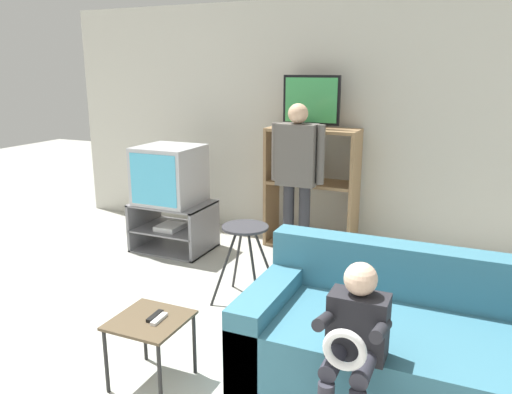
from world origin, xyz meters
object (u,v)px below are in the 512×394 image
at_px(remote_control_black, 155,316).
at_px(remote_control_white, 159,319).
at_px(television_main, 170,175).
at_px(television_flat, 311,103).
at_px(person_seated_child, 354,340).
at_px(couch, 410,348).
at_px(snack_table, 150,327).
at_px(person_standing_adult, 297,169).
at_px(media_shelf, 311,187).
at_px(tv_stand, 174,226).
at_px(folding_stool, 245,239).

bearing_deg(remote_control_black, remote_control_white, -27.53).
distance_m(television_main, television_flat, 1.64).
relative_size(television_flat, person_seated_child, 0.63).
relative_size(television_flat, couch, 0.30).
xyz_separation_m(television_main, couch, (2.66, -1.51, -0.53)).
bearing_deg(television_main, remote_control_black, -59.12).
bearing_deg(remote_control_black, television_flat, 85.29).
height_order(snack_table, remote_control_white, remote_control_white).
xyz_separation_m(television_flat, person_seated_child, (1.12, -2.73, -0.97)).
bearing_deg(television_flat, person_seated_child, -67.68).
height_order(person_standing_adult, person_seated_child, person_standing_adult).
bearing_deg(media_shelf, person_seated_child, -68.21).
xyz_separation_m(tv_stand, person_standing_adult, (1.32, 0.19, 0.70)).
distance_m(snack_table, remote_control_white, 0.09).
xyz_separation_m(snack_table, person_standing_adult, (0.14, 2.26, 0.58)).
height_order(tv_stand, snack_table, tv_stand).
bearing_deg(person_seated_child, person_standing_adult, 115.88).
bearing_deg(person_standing_adult, media_shelf, 90.98).
relative_size(television_main, folding_stool, 0.93).
relative_size(remote_control_black, person_standing_adult, 0.09).
distance_m(remote_control_black, couch, 1.54).
bearing_deg(television_flat, couch, -58.19).
height_order(folding_stool, remote_control_black, folding_stool).
height_order(tv_stand, remote_control_black, tv_stand).
bearing_deg(remote_control_white, tv_stand, 118.25).
xyz_separation_m(tv_stand, snack_table, (1.18, -2.07, 0.12)).
bearing_deg(remote_control_black, folding_stool, 85.79).
bearing_deg(remote_control_black, person_standing_adult, 84.12).
bearing_deg(remote_control_white, television_flat, 86.27).
bearing_deg(television_main, remote_control_white, -58.48).
height_order(television_flat, couch, television_flat).
height_order(media_shelf, television_flat, television_flat).
xyz_separation_m(television_flat, folding_stool, (-0.06, -1.49, -1.00)).
height_order(media_shelf, person_standing_adult, person_standing_adult).
xyz_separation_m(television_main, remote_control_white, (1.27, -2.08, -0.37)).
distance_m(snack_table, couch, 1.56).
bearing_deg(television_main, snack_table, -59.86).
bearing_deg(remote_control_white, person_seated_child, -2.52).
relative_size(snack_table, couch, 0.22).
xyz_separation_m(remote_control_black, couch, (1.43, 0.54, -0.16)).
bearing_deg(folding_stool, snack_table, -92.23).
bearing_deg(person_seated_child, folding_stool, 133.50).
relative_size(remote_control_black, couch, 0.07).
xyz_separation_m(tv_stand, person_seated_child, (2.41, -2.06, 0.32)).
distance_m(remote_control_black, person_standing_adult, 2.29).
xyz_separation_m(tv_stand, television_main, (-0.03, 0.01, 0.56)).
bearing_deg(media_shelf, snack_table, -92.67).
bearing_deg(television_flat, remote_control_black, -91.83).
relative_size(folding_stool, couch, 0.34).
bearing_deg(tv_stand, media_shelf, 27.68).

